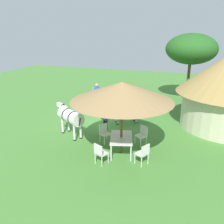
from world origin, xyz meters
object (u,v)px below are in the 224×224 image
object	(u,v)px
patio_chair_east_end	(104,132)
guest_beside_umbrella	(105,116)
acacia_tree_right_background	(191,49)
striped_lounge_chair	(99,110)
standing_watcher	(97,93)
patio_chair_west_end	(142,134)
patio_dining_table	(121,139)
zebra_nearest_camera	(70,116)
patio_chair_near_lawn	(143,153)
patio_chair_near_hut	(100,152)
shade_umbrella	(122,92)
zebra_by_umbrella	(125,106)

from	to	relation	value
patio_chair_east_end	guest_beside_umbrella	bearing A→B (deg)	-128.46
acacia_tree_right_background	striped_lounge_chair	bearing A→B (deg)	-47.26
patio_chair_east_end	guest_beside_umbrella	world-z (taller)	guest_beside_umbrella
striped_lounge_chair	standing_watcher	bearing A→B (deg)	87.19
patio_chair_east_end	patio_chair_west_end	bearing A→B (deg)	136.12
guest_beside_umbrella	standing_watcher	distance (m)	4.50
patio_dining_table	zebra_nearest_camera	world-z (taller)	zebra_nearest_camera
patio_dining_table	patio_chair_near_lawn	distance (m)	1.29
patio_chair_east_end	standing_watcher	distance (m)	5.34
patio_chair_near_hut	patio_chair_near_lawn	world-z (taller)	same
patio_chair_near_hut	acacia_tree_right_background	size ratio (longest dim) A/B	0.18
patio_dining_table	patio_chair_west_end	size ratio (longest dim) A/B	1.88
patio_chair_near_hut	zebra_nearest_camera	distance (m)	3.20
shade_umbrella	patio_chair_east_end	xyz separation A→B (m)	(-0.73, -1.06, -2.23)
patio_chair_near_hut	patio_chair_near_lawn	size ratio (longest dim) A/B	1.00
striped_lounge_chair	zebra_nearest_camera	size ratio (longest dim) A/B	0.49
guest_beside_umbrella	zebra_nearest_camera	bearing A→B (deg)	-128.22
patio_chair_east_end	striped_lounge_chair	xyz separation A→B (m)	(-3.58, -1.73, -0.26)
striped_lounge_chair	zebra_by_umbrella	bearing A→B (deg)	-52.73
patio_chair_east_end	zebra_nearest_camera	distance (m)	1.94
shade_umbrella	striped_lounge_chair	size ratio (longest dim) A/B	4.44
patio_dining_table	patio_chair_near_lawn	world-z (taller)	patio_chair_near_lawn
patio_chair_east_end	zebra_nearest_camera	size ratio (longest dim) A/B	0.46
patio_chair_west_end	zebra_by_umbrella	xyz separation A→B (m)	(-2.35, -1.48, 0.47)
patio_chair_east_end	zebra_nearest_camera	world-z (taller)	zebra_nearest_camera
standing_watcher	zebra_by_umbrella	size ratio (longest dim) A/B	0.90
patio_chair_west_end	patio_chair_east_end	xyz separation A→B (m)	(0.35, -1.74, 0.00)
zebra_nearest_camera	acacia_tree_right_background	size ratio (longest dim) A/B	0.40
patio_chair_west_end	standing_watcher	size ratio (longest dim) A/B	0.53
patio_chair_west_end	guest_beside_umbrella	xyz separation A→B (m)	(-0.44, -1.98, 0.47)
shade_umbrella	patio_dining_table	bearing A→B (deg)	45.00
patio_chair_near_hut	zebra_nearest_camera	world-z (taller)	zebra_nearest_camera
standing_watcher	striped_lounge_chair	bearing A→B (deg)	83.72
guest_beside_umbrella	standing_watcher	bearing A→B (deg)	147.75
shade_umbrella	standing_watcher	size ratio (longest dim) A/B	2.49
patio_chair_near_hut	patio_chair_east_end	bearing A→B (deg)	129.68
patio_chair_west_end	striped_lounge_chair	world-z (taller)	patio_chair_west_end
patio_chair_west_end	patio_chair_near_hut	world-z (taller)	same
patio_chair_east_end	guest_beside_umbrella	xyz separation A→B (m)	(-0.79, -0.24, 0.47)
shade_umbrella	patio_chair_near_hut	xyz separation A→B (m)	(1.17, -0.52, -2.23)
patio_chair_east_end	striped_lounge_chair	distance (m)	3.98
patio_chair_east_end	patio_chair_near_lawn	bearing A→B (deg)	91.91
acacia_tree_right_background	patio_chair_near_hut	bearing A→B (deg)	-15.69
standing_watcher	patio_chair_east_end	bearing A→B (deg)	83.36
patio_chair_east_end	patio_chair_near_hut	size ratio (longest dim) A/B	1.00
shade_umbrella	striped_lounge_chair	distance (m)	5.70
guest_beside_umbrella	patio_dining_table	bearing A→B (deg)	-19.32
patio_chair_near_lawn	acacia_tree_right_background	world-z (taller)	acacia_tree_right_background
patio_chair_near_lawn	zebra_by_umbrella	distance (m)	4.54
zebra_nearest_camera	striped_lounge_chair	bearing A→B (deg)	28.86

